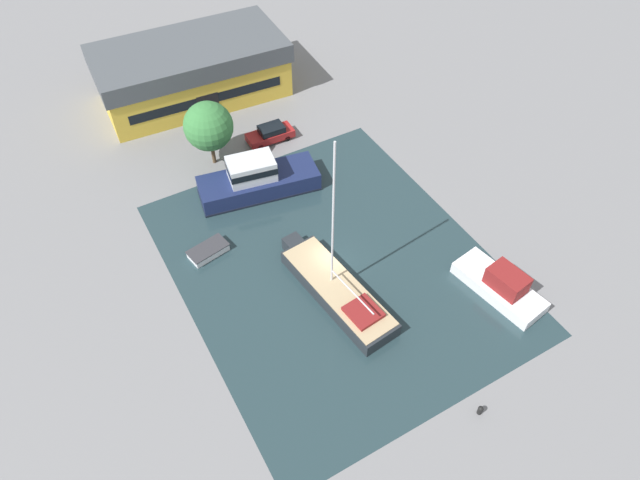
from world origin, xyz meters
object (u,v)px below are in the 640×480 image
at_px(warehouse_building, 192,71).
at_px(cabin_boat, 501,285).
at_px(motor_cruiser, 257,180).
at_px(small_dinghy, 208,251).
at_px(quay_tree_near_building, 208,126).
at_px(parked_car, 270,134).
at_px(sailboat_moored, 337,290).

xyz_separation_m(warehouse_building, cabin_boat, (10.37, -36.64, -2.09)).
bearing_deg(cabin_boat, motor_cruiser, 110.58).
relative_size(motor_cruiser, small_dinghy, 3.18).
xyz_separation_m(quay_tree_near_building, parked_car, (6.13, 0.32, -3.32)).
distance_m(parked_car, cabin_boat, 26.45).
xyz_separation_m(quay_tree_near_building, sailboat_moored, (2.00, -19.28, -3.44)).
height_order(warehouse_building, cabin_boat, warehouse_building).
xyz_separation_m(parked_car, motor_cruiser, (-4.28, -6.02, 0.51)).
bearing_deg(warehouse_building, motor_cruiser, -89.40).
bearing_deg(small_dinghy, cabin_boat, 39.18).
bearing_deg(sailboat_moored, parked_car, 71.72).
bearing_deg(parked_car, cabin_boat, -163.38).
xyz_separation_m(parked_car, small_dinghy, (-11.03, -10.81, -0.47)).
bearing_deg(cabin_boat, small_dinghy, 131.41).
relative_size(parked_car, cabin_boat, 0.62).
height_order(motor_cruiser, small_dinghy, motor_cruiser).
xyz_separation_m(quay_tree_near_building, motor_cruiser, (1.86, -5.70, -2.81)).
height_order(quay_tree_near_building, sailboat_moored, sailboat_moored).
bearing_deg(quay_tree_near_building, warehouse_building, 77.18).
relative_size(parked_car, small_dinghy, 1.33).
distance_m(quay_tree_near_building, motor_cruiser, 6.62).
relative_size(quay_tree_near_building, sailboat_moored, 0.45).
xyz_separation_m(small_dinghy, cabin_boat, (17.86, -14.74, 0.55)).
height_order(quay_tree_near_building, cabin_boat, quay_tree_near_building).
distance_m(quay_tree_near_building, sailboat_moored, 19.68).
distance_m(quay_tree_near_building, cabin_boat, 28.55).
height_order(parked_car, sailboat_moored, sailboat_moored).
height_order(warehouse_building, sailboat_moored, sailboat_moored).
height_order(motor_cruiser, cabin_boat, motor_cruiser).
distance_m(warehouse_building, cabin_boat, 38.14).
bearing_deg(motor_cruiser, parked_car, -25.31).
bearing_deg(sailboat_moored, quay_tree_near_building, 89.55).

